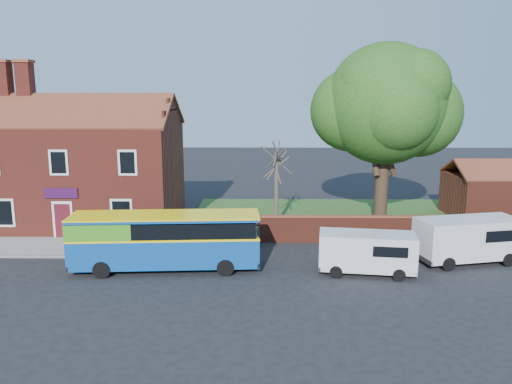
{
  "coord_description": "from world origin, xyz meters",
  "views": [
    {
      "loc": [
        4.72,
        -21.04,
        8.46
      ],
      "look_at": [
        4.46,
        5.0,
        3.37
      ],
      "focal_mm": 35.0,
      "sensor_mm": 36.0,
      "label": 1
    }
  ],
  "objects_px": {
    "bus": "(160,238)",
    "van_near": "(367,251)",
    "large_tree": "(386,108)",
    "van_far": "(468,238)"
  },
  "relations": [
    {
      "from": "van_near",
      "to": "bus",
      "type": "bearing_deg",
      "value": -174.74
    },
    {
      "from": "bus",
      "to": "large_tree",
      "type": "bearing_deg",
      "value": 30.21
    },
    {
      "from": "bus",
      "to": "van_far",
      "type": "relative_size",
      "value": 1.67
    },
    {
      "from": "bus",
      "to": "van_near",
      "type": "xyz_separation_m",
      "value": [
        10.01,
        -0.45,
        -0.47
      ]
    },
    {
      "from": "van_near",
      "to": "large_tree",
      "type": "bearing_deg",
      "value": 80.66
    },
    {
      "from": "bus",
      "to": "van_near",
      "type": "relative_size",
      "value": 1.96
    },
    {
      "from": "van_near",
      "to": "large_tree",
      "type": "relative_size",
      "value": 0.4
    },
    {
      "from": "van_far",
      "to": "large_tree",
      "type": "bearing_deg",
      "value": 98.27
    },
    {
      "from": "van_near",
      "to": "van_far",
      "type": "bearing_deg",
      "value": 24.86
    },
    {
      "from": "bus",
      "to": "van_near",
      "type": "distance_m",
      "value": 10.03
    }
  ]
}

